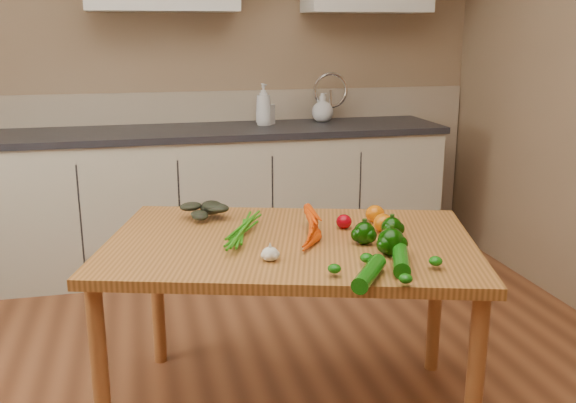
{
  "coord_description": "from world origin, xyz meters",
  "views": [
    {
      "loc": [
        -0.3,
        -1.79,
        1.5
      ],
      "look_at": [
        0.29,
        0.68,
        0.81
      ],
      "focal_mm": 40.0,
      "sensor_mm": 36.0,
      "label": 1
    }
  ],
  "objects_px": {
    "pepper_c": "(391,242)",
    "tomato_a": "(344,222)",
    "leafy_greens": "(200,210)",
    "tomato_c": "(383,223)",
    "zucchini_b": "(369,273)",
    "table": "(290,260)",
    "pepper_b": "(392,228)",
    "garlic_bulb": "(270,254)",
    "soap_bottle_c": "(322,107)",
    "soap_bottle_b": "(267,110)",
    "carrot_bunch": "(289,229)",
    "zucchini_a": "(401,259)",
    "soap_bottle_a": "(264,105)",
    "pepper_a": "(364,233)",
    "tomato_b": "(375,214)"
  },
  "relations": [
    {
      "from": "pepper_b",
      "to": "zucchini_b",
      "type": "xyz_separation_m",
      "value": [
        -0.24,
        -0.39,
        -0.01
      ]
    },
    {
      "from": "garlic_bulb",
      "to": "tomato_c",
      "type": "relative_size",
      "value": 0.74
    },
    {
      "from": "zucchini_a",
      "to": "zucchini_b",
      "type": "height_order",
      "value": "zucchini_a"
    },
    {
      "from": "garlic_bulb",
      "to": "soap_bottle_a",
      "type": "bearing_deg",
      "value": 79.34
    },
    {
      "from": "leafy_greens",
      "to": "zucchini_a",
      "type": "xyz_separation_m",
      "value": [
        0.59,
        -0.68,
        -0.02
      ]
    },
    {
      "from": "carrot_bunch",
      "to": "leafy_greens",
      "type": "bearing_deg",
      "value": 152.27
    },
    {
      "from": "pepper_a",
      "to": "pepper_b",
      "type": "xyz_separation_m",
      "value": [
        0.13,
        0.04,
        -0.0
      ]
    },
    {
      "from": "tomato_b",
      "to": "zucchini_a",
      "type": "relative_size",
      "value": 0.35
    },
    {
      "from": "pepper_b",
      "to": "zucchini_b",
      "type": "bearing_deg",
      "value": -120.87
    },
    {
      "from": "carrot_bunch",
      "to": "zucchini_a",
      "type": "relative_size",
      "value": 1.13
    },
    {
      "from": "soap_bottle_b",
      "to": "tomato_c",
      "type": "distance_m",
      "value": 1.84
    },
    {
      "from": "soap_bottle_a",
      "to": "carrot_bunch",
      "type": "relative_size",
      "value": 1.04
    },
    {
      "from": "tomato_b",
      "to": "tomato_a",
      "type": "bearing_deg",
      "value": -161.29
    },
    {
      "from": "carrot_bunch",
      "to": "zucchini_a",
      "type": "bearing_deg",
      "value": -36.91
    },
    {
      "from": "table",
      "to": "pepper_c",
      "type": "relative_size",
      "value": 16.29
    },
    {
      "from": "soap_bottle_a",
      "to": "leafy_greens",
      "type": "bearing_deg",
      "value": -120.67
    },
    {
      "from": "tomato_b",
      "to": "soap_bottle_a",
      "type": "bearing_deg",
      "value": 94.42
    },
    {
      "from": "pepper_a",
      "to": "tomato_b",
      "type": "relative_size",
      "value": 1.05
    },
    {
      "from": "pepper_b",
      "to": "pepper_c",
      "type": "xyz_separation_m",
      "value": [
        -0.08,
        -0.18,
        0.01
      ]
    },
    {
      "from": "soap_bottle_b",
      "to": "pepper_b",
      "type": "xyz_separation_m",
      "value": [
        0.09,
        -1.9,
        -0.22
      ]
    },
    {
      "from": "pepper_c",
      "to": "tomato_a",
      "type": "height_order",
      "value": "pepper_c"
    },
    {
      "from": "garlic_bulb",
      "to": "tomato_a",
      "type": "height_order",
      "value": "tomato_a"
    },
    {
      "from": "pepper_a",
      "to": "tomato_a",
      "type": "relative_size",
      "value": 1.32
    },
    {
      "from": "garlic_bulb",
      "to": "pepper_c",
      "type": "distance_m",
      "value": 0.43
    },
    {
      "from": "pepper_b",
      "to": "tomato_c",
      "type": "xyz_separation_m",
      "value": [
        -0.0,
        0.08,
        -0.0
      ]
    },
    {
      "from": "carrot_bunch",
      "to": "tomato_c",
      "type": "height_order",
      "value": "tomato_c"
    },
    {
      "from": "soap_bottle_b",
      "to": "tomato_a",
      "type": "relative_size",
      "value": 3.01
    },
    {
      "from": "pepper_c",
      "to": "zucchini_b",
      "type": "distance_m",
      "value": 0.27
    },
    {
      "from": "table",
      "to": "zucchini_b",
      "type": "bearing_deg",
      "value": -56.26
    },
    {
      "from": "leafy_greens",
      "to": "pepper_c",
      "type": "distance_m",
      "value": 0.82
    },
    {
      "from": "table",
      "to": "pepper_b",
      "type": "height_order",
      "value": "pepper_b"
    },
    {
      "from": "tomato_b",
      "to": "zucchini_a",
      "type": "bearing_deg",
      "value": -101.3
    },
    {
      "from": "soap_bottle_b",
      "to": "garlic_bulb",
      "type": "xyz_separation_m",
      "value": [
        -0.4,
        -2.04,
        -0.24
      ]
    },
    {
      "from": "leafy_greens",
      "to": "tomato_c",
      "type": "distance_m",
      "value": 0.74
    },
    {
      "from": "carrot_bunch",
      "to": "tomato_b",
      "type": "relative_size",
      "value": 3.25
    },
    {
      "from": "soap_bottle_b",
      "to": "zucchini_b",
      "type": "xyz_separation_m",
      "value": [
        -0.14,
        -2.29,
        -0.23
      ]
    },
    {
      "from": "pepper_c",
      "to": "zucchini_a",
      "type": "xyz_separation_m",
      "value": [
        -0.01,
        -0.12,
        -0.02
      ]
    },
    {
      "from": "carrot_bunch",
      "to": "pepper_a",
      "type": "bearing_deg",
      "value": -10.55
    },
    {
      "from": "soap_bottle_c",
      "to": "leafy_greens",
      "type": "height_order",
      "value": "soap_bottle_c"
    },
    {
      "from": "carrot_bunch",
      "to": "tomato_b",
      "type": "xyz_separation_m",
      "value": [
        0.39,
        0.12,
        0.0
      ]
    },
    {
      "from": "pepper_a",
      "to": "pepper_c",
      "type": "height_order",
      "value": "pepper_c"
    },
    {
      "from": "soap_bottle_b",
      "to": "soap_bottle_c",
      "type": "bearing_deg",
      "value": -135.98
    },
    {
      "from": "soap_bottle_b",
      "to": "pepper_b",
      "type": "distance_m",
      "value": 1.92
    },
    {
      "from": "tomato_c",
      "to": "zucchini_a",
      "type": "height_order",
      "value": "tomato_c"
    },
    {
      "from": "soap_bottle_b",
      "to": "zucchini_a",
      "type": "relative_size",
      "value": 0.83
    },
    {
      "from": "pepper_b",
      "to": "carrot_bunch",
      "type": "bearing_deg",
      "value": 167.16
    },
    {
      "from": "garlic_bulb",
      "to": "soap_bottle_b",
      "type": "bearing_deg",
      "value": 78.8
    },
    {
      "from": "soap_bottle_c",
      "to": "tomato_b",
      "type": "bearing_deg",
      "value": 140.99
    },
    {
      "from": "leafy_greens",
      "to": "pepper_b",
      "type": "xyz_separation_m",
      "value": [
        0.68,
        -0.38,
        -0.01
      ]
    },
    {
      "from": "pepper_a",
      "to": "tomato_c",
      "type": "bearing_deg",
      "value": 44.58
    }
  ]
}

